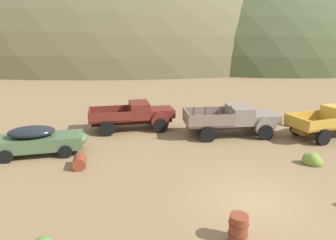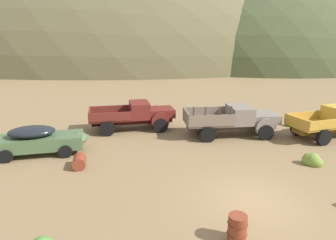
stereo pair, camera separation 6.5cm
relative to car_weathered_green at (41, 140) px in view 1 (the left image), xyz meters
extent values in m
plane|color=olive|center=(9.96, -4.99, -0.82)|extent=(300.00, 300.00, 0.00)
ellipsoid|color=brown|center=(-4.57, 59.72, -0.82)|extent=(95.33, 60.23, 52.14)
ellipsoid|color=#424C2D|center=(28.58, 73.53, -0.82)|extent=(73.18, 84.91, 47.90)
cube|color=#47603D|center=(-0.13, -0.03, -0.14)|extent=(4.81, 2.65, 0.68)
ellipsoid|color=black|center=(-0.40, -0.09, 0.46)|extent=(2.63, 1.98, 0.57)
ellipsoid|color=#47603D|center=(1.87, 0.41, -0.07)|extent=(1.27, 1.55, 0.61)
cylinder|color=black|center=(1.43, -0.56, -0.48)|extent=(0.71, 0.34, 0.68)
cylinder|color=black|center=(1.06, 1.11, -0.48)|extent=(0.71, 0.34, 0.68)
cylinder|color=black|center=(-1.33, -1.17, -0.48)|extent=(0.71, 0.34, 0.68)
cylinder|color=black|center=(-1.69, 0.50, -0.48)|extent=(0.71, 0.34, 0.68)
cube|color=black|center=(4.40, 4.37, -0.16)|extent=(5.47, 2.01, 0.36)
cube|color=maroon|center=(6.35, 4.77, 0.30)|extent=(2.01, 2.02, 0.55)
cube|color=#B7B2A8|center=(7.13, 4.92, 0.27)|extent=(0.31, 1.17, 0.44)
cylinder|color=maroon|center=(6.33, 3.72, -0.06)|extent=(1.21, 0.41, 1.20)
cylinder|color=maroon|center=(5.93, 5.72, -0.06)|extent=(1.21, 0.41, 1.20)
cube|color=maroon|center=(4.91, 4.48, 0.55)|extent=(1.61, 2.18, 1.05)
cube|color=black|center=(5.46, 4.59, 0.76)|extent=(0.38, 1.65, 0.59)
cube|color=maroon|center=(2.96, 4.08, 0.08)|extent=(3.08, 2.56, 0.12)
cube|color=maroon|center=(3.16, 3.07, 0.42)|extent=(2.69, 0.64, 0.55)
cube|color=maroon|center=(2.76, 5.09, 0.42)|extent=(2.69, 0.64, 0.55)
cube|color=maroon|center=(1.68, 3.82, 0.42)|extent=(0.51, 2.04, 0.55)
cylinder|color=black|center=(6.34, 3.67, -0.34)|extent=(1.00, 0.46, 0.96)
cylinder|color=black|center=(5.92, 5.77, -0.34)|extent=(1.00, 0.46, 0.96)
cylinder|color=black|center=(2.95, 2.99, -0.34)|extent=(1.00, 0.46, 0.96)
cylinder|color=black|center=(2.52, 5.09, -0.34)|extent=(1.00, 0.46, 0.96)
cube|color=#3D322D|center=(10.84, 3.02, -0.16)|extent=(5.66, 1.53, 0.36)
cube|color=slate|center=(12.89, 3.21, 0.30)|extent=(1.92, 1.97, 0.55)
cube|color=#B7B2A8|center=(13.71, 3.29, 0.27)|extent=(0.19, 1.25, 0.44)
cylinder|color=slate|center=(12.75, 2.12, -0.06)|extent=(1.21, 0.29, 1.20)
cylinder|color=slate|center=(12.55, 4.26, -0.06)|extent=(1.21, 0.29, 1.20)
cube|color=slate|center=(11.36, 3.07, 0.55)|extent=(1.48, 2.19, 1.05)
cube|color=black|center=(11.94, 3.12, 0.76)|extent=(0.21, 1.76, 0.59)
cube|color=#746354|center=(9.31, 2.88, 0.08)|extent=(3.01, 2.42, 0.12)
cube|color=#746354|center=(9.41, 1.80, 0.49)|extent=(2.82, 0.36, 0.70)
cube|color=#746354|center=(9.21, 3.96, 0.49)|extent=(2.82, 0.36, 0.70)
cube|color=#746354|center=(7.97, 2.76, 0.49)|extent=(0.30, 2.17, 0.70)
cube|color=#3D322D|center=(8.29, 1.69, 1.09)|extent=(0.09, 0.09, 0.50)
cube|color=#3D322D|center=(8.99, 1.76, 1.09)|extent=(0.09, 0.09, 0.50)
cube|color=#3D322D|center=(9.84, 1.84, 1.09)|extent=(0.09, 0.09, 0.50)
cube|color=#3D322D|center=(10.54, 1.90, 1.09)|extent=(0.09, 0.09, 0.50)
cylinder|color=black|center=(12.76, 2.06, -0.34)|extent=(0.98, 0.37, 0.96)
cylinder|color=black|center=(12.55, 4.32, -0.34)|extent=(0.98, 0.37, 0.96)
cylinder|color=black|center=(9.18, 1.73, -0.34)|extent=(0.98, 0.37, 0.96)
cylinder|color=black|center=(8.98, 3.99, -0.34)|extent=(0.98, 0.37, 0.96)
cube|color=brown|center=(17.11, 2.59, -0.16)|extent=(5.43, 2.58, 0.36)
cube|color=#B5882D|center=(15.71, 2.12, 0.08)|extent=(3.22, 2.74, 0.12)
cube|color=#B5882D|center=(16.02, 1.18, 0.42)|extent=(2.63, 0.95, 0.55)
cube|color=#B5882D|center=(15.40, 3.06, 0.42)|extent=(2.63, 0.95, 0.55)
cube|color=#B5882D|center=(14.46, 1.71, 0.42)|extent=(0.72, 1.91, 0.55)
cylinder|color=black|center=(15.81, 1.07, -0.34)|extent=(1.00, 0.57, 0.96)
cylinder|color=black|center=(15.17, 3.03, -0.34)|extent=(1.00, 0.57, 0.96)
cylinder|color=brown|center=(2.49, -1.80, -0.51)|extent=(0.78, 1.01, 0.62)
cylinder|color=brown|center=(8.75, -7.18, -0.38)|extent=(0.57, 0.57, 0.87)
torus|color=#552315|center=(8.75, -7.18, -0.21)|extent=(0.61, 0.61, 0.03)
torus|color=#552315|center=(8.75, -7.18, -0.56)|extent=(0.61, 0.61, 0.03)
ellipsoid|color=olive|center=(13.94, -1.75, -0.66)|extent=(0.70, 0.63, 0.56)
ellipsoid|color=olive|center=(13.71, -1.56, -0.61)|extent=(0.68, 0.61, 0.74)
ellipsoid|color=olive|center=(13.84, -1.66, -0.60)|extent=(0.73, 0.66, 0.79)
ellipsoid|color=#3D702D|center=(15.51, 5.07, -0.69)|extent=(0.57, 0.51, 0.45)
ellipsoid|color=#3D702D|center=(15.57, 4.97, -0.66)|extent=(0.63, 0.57, 0.57)
camera|label=1|loc=(6.46, -14.77, 5.11)|focal=31.15mm
camera|label=2|loc=(6.53, -14.77, 5.11)|focal=31.15mm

